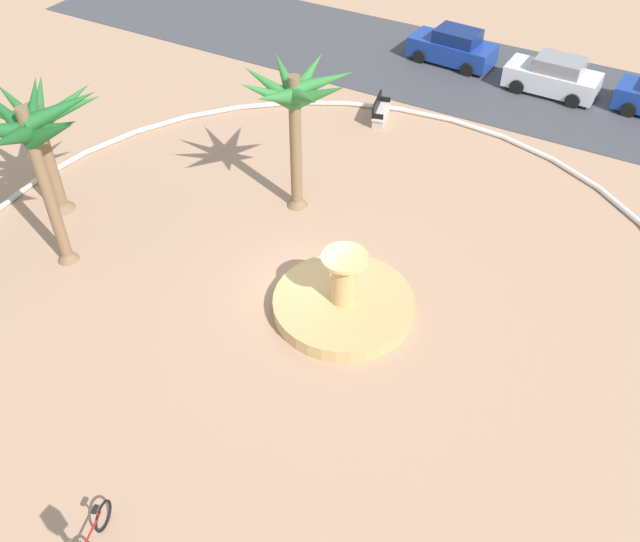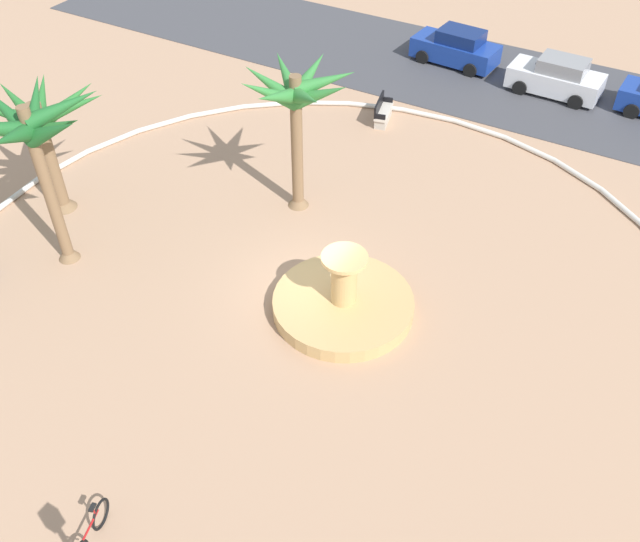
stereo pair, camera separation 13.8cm
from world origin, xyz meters
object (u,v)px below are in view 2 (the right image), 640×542
Objects in this scene: palm_tree_by_curb at (296,101)px; bench_southeast at (383,114)px; parked_car_second at (556,78)px; palm_tree_near_fountain at (39,127)px; parked_car_leftmost at (456,48)px; fountain at (343,303)px; palm_tree_mid_plaza at (32,138)px; bicycle_red_frame at (90,534)px.

palm_tree_by_curb is 7.79m from bench_southeast.
palm_tree_near_fountain is at bearing -126.37° from parked_car_second.
palm_tree_by_curb reaches higher than parked_car_leftmost.
palm_tree_near_fountain is at bearing -148.84° from palm_tree_by_curb.
fountain is 0.74× the size of palm_tree_mid_plaza.
palm_tree_by_curb reaches higher than parked_car_second.
palm_tree_near_fountain is at bearing -113.29° from parked_car_leftmost.
parked_car_second is at bearing 83.74° from bicycle_red_frame.
palm_tree_by_curb is 7.94m from palm_tree_mid_plaza.
fountain reaches higher than parked_car_leftmost.
fountain is 17.64m from parked_car_leftmost.
parked_car_second is at bearing 61.29° from palm_tree_mid_plaza.
parked_car_second is at bearing 53.63° from palm_tree_near_fountain.
palm_tree_mid_plaza is at bearing -128.56° from palm_tree_by_curb.
bench_southeast is at bearing 57.51° from palm_tree_near_fountain.
palm_tree_mid_plaza reaches higher than fountain.
fountain is at bearing -69.68° from bench_southeast.
bench_southeast is 0.41× the size of parked_car_second.
palm_tree_near_fountain is 2.62× the size of bicycle_red_frame.
parked_car_second reaches higher than bench_southeast.
parked_car_leftmost is at bearing 74.49° from palm_tree_mid_plaza.
fountain reaches higher than bicycle_red_frame.
palm_tree_mid_plaza is at bearing -118.71° from parked_car_second.
palm_tree_mid_plaza is (-8.85, -2.35, 4.16)m from fountain.
palm_tree_mid_plaza is 20.73m from parked_car_leftmost.
palm_tree_mid_plaza is at bearing -165.10° from fountain.
parked_car_second reaches higher than bicycle_red_frame.
bicycle_red_frame is at bearing -78.56° from palm_tree_by_curb.
fountain is at bearing -78.89° from parked_car_leftmost.
palm_tree_mid_plaza is (-4.94, -6.20, 0.38)m from palm_tree_by_curb.
parked_car_second is (1.56, 16.65, 0.47)m from fountain.
parked_car_leftmost is (7.65, 17.77, -2.47)m from palm_tree_near_fountain.
parked_car_second is (5.51, 5.97, 0.43)m from bench_southeast.
palm_tree_mid_plaza is 10.97m from bicycle_red_frame.
palm_tree_by_curb is 13.87m from parked_car_leftmost.
parked_car_second is (12.60, 17.12, -2.47)m from palm_tree_near_fountain.
parked_car_second is (10.41, 19.00, -3.69)m from palm_tree_mid_plaza.
bench_southeast is at bearing -94.79° from parked_car_leftmost.
palm_tree_mid_plaza is at bearing -40.61° from palm_tree_near_fountain.
parked_car_leftmost reaches higher than bench_southeast.
parked_car_leftmost is (0.51, 13.46, -3.31)m from palm_tree_by_curb.
palm_tree_near_fountain is 13.53m from bench_southeast.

